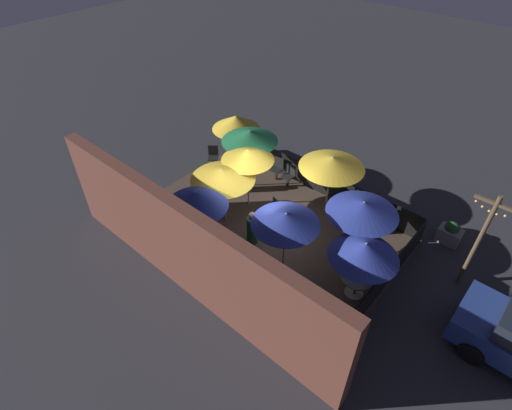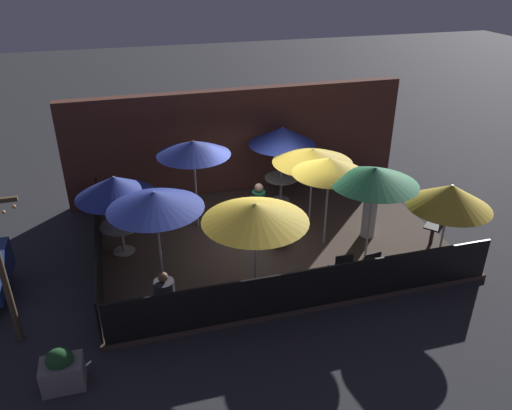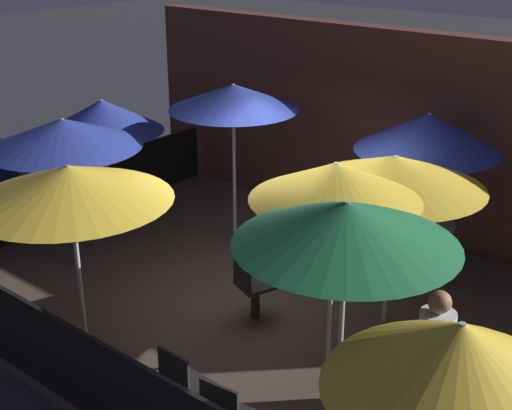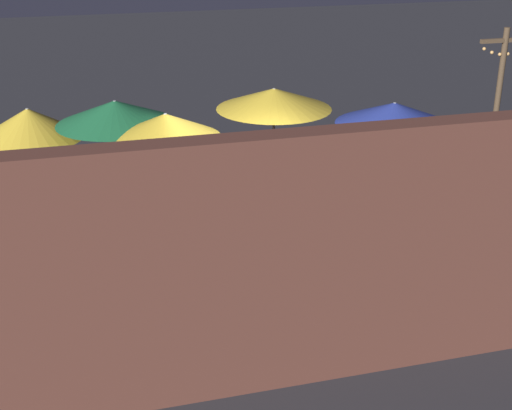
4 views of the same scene
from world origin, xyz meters
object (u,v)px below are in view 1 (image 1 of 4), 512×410
patio_umbrella_7 (248,155)px  dining_table_0 (357,279)px  patio_umbrella_0 (365,250)px  patio_umbrella_3 (286,219)px  patio_umbrella_8 (223,174)px  patio_umbrella_5 (250,136)px  patio_chair_0 (277,168)px  patio_chair_1 (213,156)px  patio_umbrella_6 (332,162)px  patio_umbrella_1 (196,199)px  patron_2 (381,220)px  patio_umbrella_4 (236,122)px  patio_chair_3 (289,175)px  patio_umbrella_2 (363,208)px  patron_1 (223,178)px  patio_chair_2 (273,210)px  dining_table_1 (200,234)px  patron_0 (252,229)px  light_post (480,238)px  planter_box (450,233)px

patio_umbrella_7 → dining_table_0: bearing=168.9°
patio_umbrella_0 → dining_table_0: size_ratio=2.07×
patio_umbrella_3 → patio_umbrella_8: size_ratio=1.14×
patio_umbrella_5 → patio_chair_0: bearing=-115.7°
patio_chair_1 → patio_umbrella_6: bearing=58.1°
patio_umbrella_1 → patron_2: bearing=-131.4°
patio_umbrella_6 → patio_umbrella_4: bearing=-1.6°
dining_table_0 → patio_chair_1: bearing=-13.4°
patron_2 → patio_umbrella_6: bearing=164.1°
patio_chair_3 → patron_2: size_ratio=0.82×
patio_umbrella_1 → patio_umbrella_2: bearing=-142.6°
patio_umbrella_3 → patron_1: bearing=-22.6°
patio_chair_2 → patio_chair_3: bearing=-136.1°
patio_umbrella_0 → patio_chair_0: (5.14, -2.88, -1.29)m
patio_umbrella_0 → patio_umbrella_4: 7.56m
patio_umbrella_2 → patio_chair_0: (4.34, -1.59, -1.45)m
dining_table_1 → patio_chair_2: size_ratio=1.06×
patio_umbrella_2 → patron_0: (2.77, 1.64, -1.38)m
patio_umbrella_8 → light_post: bearing=-159.2°
patio_umbrella_0 → patio_umbrella_4: (7.08, -2.67, 0.07)m
patio_umbrella_8 → dining_table_0: bearing=-177.9°
patio_umbrella_4 → dining_table_0: (-7.08, 2.67, -1.24)m
planter_box → dining_table_1: bearing=43.8°
patio_umbrella_7 → planter_box: (-6.12, -3.00, -1.88)m
patron_1 → patio_umbrella_6: bearing=-19.1°
patron_0 → planter_box: bearing=138.7°
patio_chair_1 → patron_2: 6.90m
patio_umbrella_1 → patio_umbrella_2: size_ratio=1.06×
light_post → patio_chair_2: bearing=16.1°
patio_umbrella_2 → patio_chair_2: bearing=8.9°
patio_umbrella_6 → patio_chair_3: size_ratio=2.44×
patio_umbrella_3 → planter_box: size_ratio=2.95×
patio_umbrella_7 → patio_umbrella_6: bearing=-145.0°
patron_0 → patio_umbrella_4: bearing=-124.3°
patio_umbrella_7 → patio_chair_2: (-1.24, 0.12, -1.63)m
patio_umbrella_1 → patio_umbrella_8: bearing=-76.6°
patio_umbrella_7 → dining_table_0: (-4.92, 0.96, -1.52)m
dining_table_1 → patio_umbrella_4: bearing=-60.3°
dining_table_1 → patron_0: bearing=-129.5°
patio_chair_3 → patio_chair_2: bearing=24.4°
patio_umbrella_4 → patron_0: patio_umbrella_4 is taller
patio_umbrella_6 → patio_umbrella_1: bearing=64.8°
patio_umbrella_5 → planter_box: size_ratio=2.88×
patio_umbrella_6 → planter_box: bearing=-159.9°
patio_umbrella_6 → patio_chair_0: 2.94m
patio_umbrella_3 → light_post: bearing=-141.1°
patio_chair_1 → patio_chair_3: bearing=67.7°
patio_umbrella_0 → patio_umbrella_4: size_ratio=0.96×
dining_table_1 → patio_chair_3: patio_chair_3 is taller
patio_umbrella_2 → dining_table_0: size_ratio=2.18×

